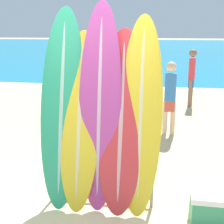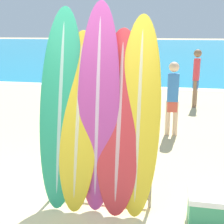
% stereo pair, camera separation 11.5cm
% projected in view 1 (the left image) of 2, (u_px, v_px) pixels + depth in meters
% --- Properties ---
extents(ocean_water, '(120.00, 60.00, 0.01)m').
position_uv_depth(ocean_water, '(159.00, 47.00, 39.82)').
color(ocean_water, teal).
rests_on(ocean_water, ground_plane).
extents(surfboard_rack, '(1.31, 0.04, 0.97)m').
position_uv_depth(surfboard_rack, '(101.00, 165.00, 3.89)').
color(surfboard_rack, gray).
rests_on(surfboard_rack, ground_plane).
extents(surfboard_slot_0, '(0.55, 0.67, 2.44)m').
position_uv_depth(surfboard_slot_0, '(62.00, 108.00, 3.82)').
color(surfboard_slot_0, '#289E70').
rests_on(surfboard_slot_0, ground_plane).
extents(surfboard_slot_1, '(0.52, 0.67, 2.16)m').
position_uv_depth(surfboard_slot_1, '(80.00, 121.00, 3.78)').
color(surfboard_slot_1, yellow).
rests_on(surfboard_slot_1, ground_plane).
extents(surfboard_slot_2, '(0.52, 0.53, 2.50)m').
position_uv_depth(surfboard_slot_2, '(100.00, 108.00, 3.71)').
color(surfboard_slot_2, '#B23D8E').
rests_on(surfboard_slot_2, ground_plane).
extents(surfboard_slot_3, '(0.59, 0.65, 2.19)m').
position_uv_depth(surfboard_slot_3, '(121.00, 122.00, 3.70)').
color(surfboard_slot_3, red).
rests_on(surfboard_slot_3, ground_plane).
extents(surfboard_slot_4, '(0.51, 0.62, 2.34)m').
position_uv_depth(surfboard_slot_4, '(141.00, 116.00, 3.66)').
color(surfboard_slot_4, yellow).
rests_on(surfboard_slot_4, ground_plane).
extents(person_near_water, '(0.22, 0.27, 1.63)m').
position_uv_depth(person_near_water, '(192.00, 76.00, 8.84)').
color(person_near_water, '#846047').
rests_on(person_near_water, ground_plane).
extents(person_mid_beach, '(0.26, 0.21, 1.53)m').
position_uv_depth(person_mid_beach, '(170.00, 96.00, 6.41)').
color(person_mid_beach, beige).
rests_on(person_mid_beach, ground_plane).
extents(cooler_box, '(0.60, 0.39, 0.37)m').
position_uv_depth(cooler_box, '(217.00, 207.00, 3.56)').
color(cooler_box, '#389366').
rests_on(cooler_box, ground_plane).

